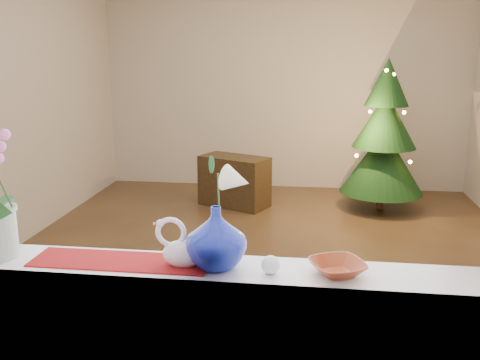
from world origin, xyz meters
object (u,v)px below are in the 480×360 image
Objects in this scene: blue_vase at (216,233)px; xmas_tree at (384,135)px; paperweight at (271,265)px; amber_dish at (337,269)px; swan at (183,244)px; side_table at (234,181)px.

xmas_tree is (1.13, 4.01, -0.23)m from blue_vase.
paperweight is (0.21, -0.03, -0.10)m from blue_vase.
paperweight is 0.41× the size of amber_dish.
blue_vase is (0.13, 0.01, 0.05)m from swan.
paperweight is at bearing 5.06° from swan.
blue_vase is at bearing -105.76° from xmas_tree.
paperweight is at bearing -173.11° from amber_dish.
swan is 0.14m from blue_vase.
paperweight reaches higher than side_table.
amber_dish is 0.10× the size of xmas_tree.
side_table is (-0.70, 3.94, -0.67)m from paperweight.
xmas_tree is at bearing 81.98° from swan.
blue_vase is 3.96× the size of paperweight.
swan is at bearing 175.69° from paperweight.
swan is 0.34m from paperweight.
paperweight is 4.15m from xmas_tree.
paperweight is at bearing -55.41° from side_table.
side_table is at bearing -176.43° from xmas_tree.
paperweight is 0.09× the size of side_table.
xmas_tree is (1.26, 4.02, -0.19)m from swan.
side_table is at bearing 97.20° from blue_vase.
swan is at bearing -179.58° from amber_dish.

